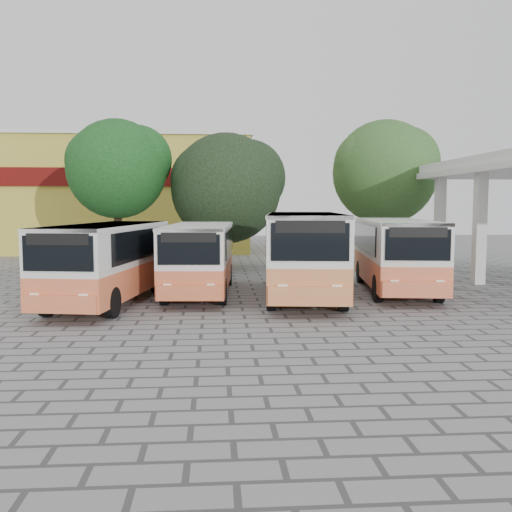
{
  "coord_description": "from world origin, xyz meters",
  "views": [
    {
      "loc": [
        -3.36,
        -17.29,
        3.38
      ],
      "look_at": [
        -1.87,
        3.54,
        1.5
      ],
      "focal_mm": 40.0,
      "sensor_mm": 36.0,
      "label": 1
    }
  ],
  "objects": [
    {
      "name": "bus_centre_right",
      "position": [
        -0.12,
        3.25,
        1.77
      ],
      "size": [
        3.56,
        8.76,
        3.07
      ],
      "rotation": [
        0.0,
        0.0,
        -0.12
      ],
      "color": "#DE7E44",
      "rests_on": "ground"
    },
    {
      "name": "tree_middle",
      "position": [
        -2.7,
        12.92,
        4.43
      ],
      "size": [
        6.08,
        5.79,
        7.13
      ],
      "color": "#302110",
      "rests_on": "ground"
    },
    {
      "name": "bus_far_right",
      "position": [
        3.63,
        4.31,
        1.62
      ],
      "size": [
        3.37,
        8.02,
        2.8
      ],
      "rotation": [
        0.0,
        0.0,
        -0.13
      ],
      "color": "#E96C42",
      "rests_on": "ground"
    },
    {
      "name": "bus_centre_left",
      "position": [
        -3.95,
        4.2,
        1.53
      ],
      "size": [
        2.7,
        7.45,
        2.64
      ],
      "rotation": [
        0.0,
        0.0,
        -0.07
      ],
      "color": "#DF6539",
      "rests_on": "ground"
    },
    {
      "name": "ground",
      "position": [
        0.0,
        0.0,
        0.0
      ],
      "size": [
        90.0,
        90.0,
        0.0
      ],
      "primitive_type": "plane",
      "color": "gray",
      "rests_on": "ground"
    },
    {
      "name": "bus_far_left",
      "position": [
        -7.04,
        2.35,
        1.58
      ],
      "size": [
        3.54,
        7.86,
        2.72
      ],
      "rotation": [
        0.0,
        0.0,
        -0.17
      ],
      "color": "#E56B3F",
      "rests_on": "ground"
    },
    {
      "name": "tree_right",
      "position": [
        6.37,
        14.86,
        5.41
      ],
      "size": [
        6.21,
        5.92,
        8.18
      ],
      "color": "black",
      "rests_on": "ground"
    },
    {
      "name": "tree_left",
      "position": [
        -8.34,
        12.85,
        5.39
      ],
      "size": [
        5.37,
        5.11,
        7.78
      ],
      "color": "black",
      "rests_on": "ground"
    },
    {
      "name": "shophouse_block",
      "position": [
        -11.0,
        25.99,
        4.16
      ],
      "size": [
        20.4,
        10.4,
        8.3
      ],
      "color": "gold",
      "rests_on": "ground"
    }
  ]
}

